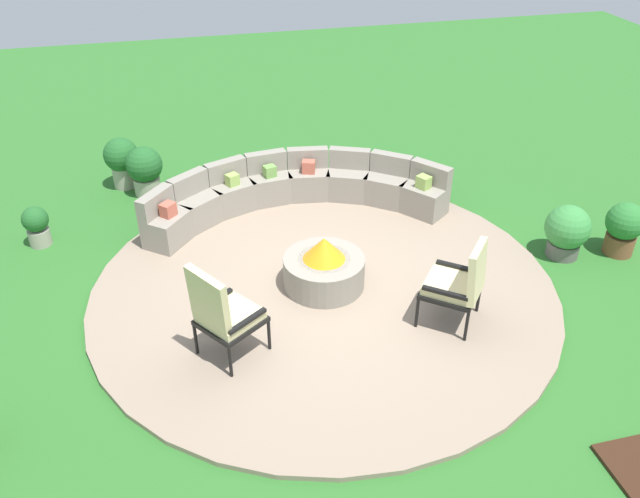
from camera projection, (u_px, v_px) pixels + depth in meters
The scene contains 11 objects.
ground_plane at pixel (324, 289), 7.87m from camera, with size 24.00×24.00×0.00m, color #2D6B28.
patio_circle at pixel (324, 287), 7.85m from camera, with size 5.60×5.60×0.06m, color gray.
fire_pit at pixel (324, 267), 7.70m from camera, with size 0.98×0.98×0.66m.
curved_stone_bench at pixel (293, 192), 9.25m from camera, with size 4.31×1.52×0.71m.
lounge_chair_front_left at pixel (222, 312), 6.47m from camera, with size 0.80×0.82×1.16m.
lounge_chair_front_right at pixel (460, 282), 6.97m from camera, with size 0.83×0.85×1.03m.
potted_plant_0 at pixel (122, 160), 9.91m from camera, with size 0.53×0.53×0.80m.
potted_plant_1 at pixel (37, 225), 8.55m from camera, with size 0.34×0.34×0.56m.
potted_plant_2 at pixel (567, 230), 8.29m from camera, with size 0.58×0.58×0.72m.
potted_plant_3 at pixel (624, 227), 8.33m from camera, with size 0.49×0.49×0.73m.
potted_plant_4 at pixel (145, 169), 9.72m from camera, with size 0.54×0.54×0.76m.
Camera 1 is at (-1.57, -6.15, 4.69)m, focal length 36.22 mm.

